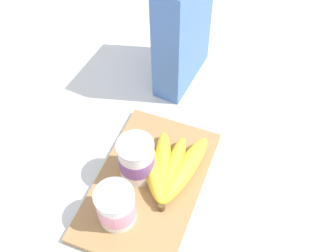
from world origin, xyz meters
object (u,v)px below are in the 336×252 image
Objects in this scene: cereal_box at (183,30)px; yogurt_cup_back at (137,159)px; cutting_board at (148,184)px; yogurt_cup_front at (116,206)px; banana_bunch at (169,169)px.

cereal_box is 0.31m from yogurt_cup_back.
yogurt_cup_front is (-0.09, 0.03, 0.05)m from cutting_board.
yogurt_cup_back reaches higher than banana_bunch.
yogurt_cup_front reaches higher than cutting_board.
cutting_board is 0.06m from yogurt_cup_back.
cereal_box reaches higher than cutting_board.
cereal_box is at bearing 2.83° from yogurt_cup_back.
banana_bunch reaches higher than cutting_board.
banana_bunch is at bearing -42.89° from cutting_board.
cutting_board is at bearing -15.91° from yogurt_cup_front.
cutting_board is at bearing 137.11° from banana_bunch.
yogurt_cup_back is (-0.30, -0.02, -0.08)m from cereal_box.
yogurt_cup_back is at bearing 63.24° from cutting_board.
cereal_box is 3.37× the size of yogurt_cup_front.
yogurt_cup_front is at bearing 164.09° from cutting_board.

